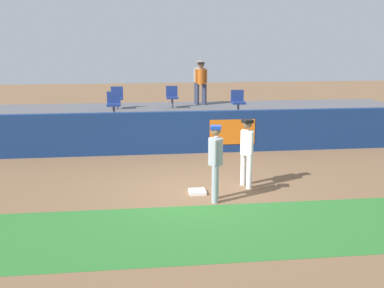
{
  "coord_description": "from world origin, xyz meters",
  "views": [
    {
      "loc": [
        -1.54,
        -10.77,
        3.61
      ],
      "look_at": [
        -0.07,
        0.9,
        1.0
      ],
      "focal_mm": 43.86,
      "sensor_mm": 36.0,
      "label": 1
    }
  ],
  "objects_px": {
    "seat_front_left": "(114,102)",
    "spectator_hooded": "(200,79)",
    "player_runner_visitor": "(215,158)",
    "spectator_capped": "(201,80)",
    "seat_front_right": "(238,101)",
    "player_fielder_home": "(247,148)",
    "first_base": "(197,192)",
    "seat_back_left": "(117,96)",
    "seat_back_center": "(172,96)"
  },
  "relations": [
    {
      "from": "player_runner_visitor",
      "to": "seat_back_left",
      "type": "bearing_deg",
      "value": -150.48
    },
    {
      "from": "seat_back_left",
      "to": "seat_front_right",
      "type": "bearing_deg",
      "value": -22.63
    },
    {
      "from": "first_base",
      "to": "player_fielder_home",
      "type": "bearing_deg",
      "value": 16.84
    },
    {
      "from": "seat_front_left",
      "to": "spectator_hooded",
      "type": "bearing_deg",
      "value": 39.74
    },
    {
      "from": "seat_back_center",
      "to": "spectator_hooded",
      "type": "bearing_deg",
      "value": 39.88
    },
    {
      "from": "player_runner_visitor",
      "to": "spectator_hooded",
      "type": "xyz_separation_m",
      "value": [
        0.92,
        9.03,
        1.05
      ]
    },
    {
      "from": "player_fielder_home",
      "to": "first_base",
      "type": "bearing_deg",
      "value": -89.21
    },
    {
      "from": "first_base",
      "to": "spectator_capped",
      "type": "distance_m",
      "value": 8.44
    },
    {
      "from": "player_fielder_home",
      "to": "player_runner_visitor",
      "type": "relative_size",
      "value": 0.97
    },
    {
      "from": "seat_front_right",
      "to": "seat_back_center",
      "type": "relative_size",
      "value": 1.0
    },
    {
      "from": "player_fielder_home",
      "to": "seat_back_left",
      "type": "xyz_separation_m",
      "value": [
        -3.38,
        7.03,
        0.52
      ]
    },
    {
      "from": "seat_back_left",
      "to": "spectator_hooded",
      "type": "distance_m",
      "value": 3.54
    },
    {
      "from": "seat_back_center",
      "to": "spectator_capped",
      "type": "distance_m",
      "value": 1.51
    },
    {
      "from": "seat_back_left",
      "to": "seat_back_center",
      "type": "height_order",
      "value": "same"
    },
    {
      "from": "player_runner_visitor",
      "to": "seat_front_right",
      "type": "relative_size",
      "value": 2.09
    },
    {
      "from": "player_fielder_home",
      "to": "spectator_capped",
      "type": "distance_m",
      "value": 7.78
    },
    {
      "from": "player_runner_visitor",
      "to": "spectator_capped",
      "type": "xyz_separation_m",
      "value": [
        0.93,
        8.69,
        1.02
      ]
    },
    {
      "from": "seat_back_left",
      "to": "seat_back_center",
      "type": "xyz_separation_m",
      "value": [
        2.11,
        -0.0,
        -0.0
      ]
    },
    {
      "from": "seat_back_left",
      "to": "spectator_capped",
      "type": "xyz_separation_m",
      "value": [
        3.35,
        0.68,
        0.52
      ]
    },
    {
      "from": "seat_back_left",
      "to": "seat_back_center",
      "type": "relative_size",
      "value": 1.0
    },
    {
      "from": "player_runner_visitor",
      "to": "spectator_capped",
      "type": "height_order",
      "value": "spectator_capped"
    },
    {
      "from": "seat_back_center",
      "to": "seat_back_left",
      "type": "bearing_deg",
      "value": 179.99
    },
    {
      "from": "player_runner_visitor",
      "to": "seat_front_left",
      "type": "relative_size",
      "value": 2.09
    },
    {
      "from": "first_base",
      "to": "spectator_hooded",
      "type": "xyz_separation_m",
      "value": [
        1.25,
        8.45,
        2.03
      ]
    },
    {
      "from": "seat_front_right",
      "to": "seat_front_left",
      "type": "height_order",
      "value": "same"
    },
    {
      "from": "seat_back_left",
      "to": "spectator_hooded",
      "type": "height_order",
      "value": "spectator_hooded"
    },
    {
      "from": "player_fielder_home",
      "to": "spectator_capped",
      "type": "xyz_separation_m",
      "value": [
        -0.03,
        7.71,
        1.05
      ]
    },
    {
      "from": "spectator_hooded",
      "to": "seat_front_left",
      "type": "bearing_deg",
      "value": 53.62
    },
    {
      "from": "first_base",
      "to": "seat_back_center",
      "type": "relative_size",
      "value": 0.48
    },
    {
      "from": "spectator_hooded",
      "to": "spectator_capped",
      "type": "bearing_deg",
      "value": 105.65
    },
    {
      "from": "player_fielder_home",
      "to": "spectator_capped",
      "type": "height_order",
      "value": "spectator_capped"
    },
    {
      "from": "seat_front_left",
      "to": "player_runner_visitor",
      "type": "bearing_deg",
      "value": -68.2
    },
    {
      "from": "first_base",
      "to": "seat_back_center",
      "type": "height_order",
      "value": "seat_back_center"
    },
    {
      "from": "player_runner_visitor",
      "to": "seat_back_center",
      "type": "bearing_deg",
      "value": -165.1
    },
    {
      "from": "first_base",
      "to": "seat_back_left",
      "type": "bearing_deg",
      "value": 105.71
    },
    {
      "from": "seat_front_left",
      "to": "spectator_capped",
      "type": "bearing_deg",
      "value": 36.03
    },
    {
      "from": "spectator_hooded",
      "to": "seat_back_left",
      "type": "bearing_deg",
      "value": 30.96
    },
    {
      "from": "player_runner_visitor",
      "to": "spectator_capped",
      "type": "bearing_deg",
      "value": -173.44
    },
    {
      "from": "player_fielder_home",
      "to": "seat_back_left",
      "type": "bearing_deg",
      "value": -170.36
    },
    {
      "from": "seat_front_right",
      "to": "seat_back_center",
      "type": "xyz_separation_m",
      "value": [
        -2.21,
        1.8,
        -0.0
      ]
    },
    {
      "from": "seat_front_left",
      "to": "spectator_hooded",
      "type": "relative_size",
      "value": 0.47
    },
    {
      "from": "player_runner_visitor",
      "to": "spectator_hooded",
      "type": "distance_m",
      "value": 9.14
    },
    {
      "from": "seat_back_left",
      "to": "first_base",
      "type": "bearing_deg",
      "value": -74.29
    },
    {
      "from": "player_runner_visitor",
      "to": "seat_front_right",
      "type": "xyz_separation_m",
      "value": [
        1.89,
        6.2,
        0.49
      ]
    },
    {
      "from": "first_base",
      "to": "seat_back_center",
      "type": "distance_m",
      "value": 7.57
    },
    {
      "from": "player_runner_visitor",
      "to": "spectator_hooded",
      "type": "relative_size",
      "value": 0.99
    },
    {
      "from": "first_base",
      "to": "spectator_hooded",
      "type": "height_order",
      "value": "spectator_hooded"
    },
    {
      "from": "seat_front_right",
      "to": "player_fielder_home",
      "type": "bearing_deg",
      "value": -100.12
    },
    {
      "from": "spectator_capped",
      "to": "first_base",
      "type": "bearing_deg",
      "value": 79.94
    },
    {
      "from": "player_runner_visitor",
      "to": "seat_back_center",
      "type": "xyz_separation_m",
      "value": [
        -0.31,
        8.0,
        0.49
      ]
    }
  ]
}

